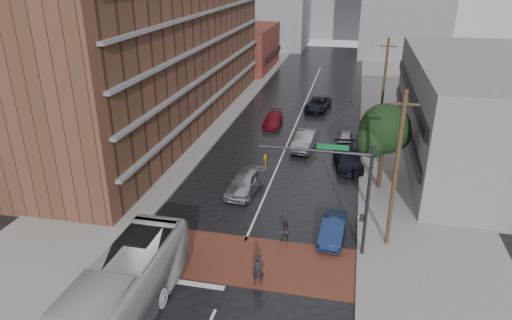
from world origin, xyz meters
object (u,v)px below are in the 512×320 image
at_px(transit_bus, 111,307).
at_px(car_travel_b, 305,140).
at_px(car_travel_c, 273,119).
at_px(car_parked_mid, 348,158).
at_px(suv_travel, 318,104).
at_px(car_travel_a, 245,182).
at_px(car_parked_near, 333,229).
at_px(car_parked_far, 345,138).
at_px(pedestrian_a, 258,270).
at_px(pedestrian_b, 286,231).

relative_size(transit_bus, car_travel_b, 2.51).
distance_m(car_travel_c, car_parked_mid, 12.69).
bearing_deg(suv_travel, car_travel_a, -90.54).
bearing_deg(car_travel_b, car_travel_c, 131.75).
relative_size(suv_travel, car_parked_near, 1.28).
height_order(suv_travel, car_parked_near, suv_travel).
height_order(car_travel_c, suv_travel, suv_travel).
height_order(car_travel_b, car_parked_mid, car_travel_b).
height_order(car_travel_a, car_parked_near, car_travel_a).
bearing_deg(car_travel_a, car_parked_far, 66.66).
bearing_deg(car_parked_mid, pedestrian_a, -113.44).
distance_m(car_travel_b, car_parked_near, 15.73).
relative_size(transit_bus, car_parked_mid, 2.33).
relative_size(car_travel_c, suv_travel, 0.85).
height_order(transit_bus, pedestrian_a, transit_bus).
xyz_separation_m(pedestrian_a, car_parked_far, (3.85, 22.88, -0.31)).
xyz_separation_m(pedestrian_b, car_travel_c, (-4.97, 22.58, -0.12)).
bearing_deg(car_parked_far, pedestrian_b, -96.09).
bearing_deg(car_travel_b, car_travel_a, -101.57).
distance_m(pedestrian_b, car_travel_c, 23.12).
distance_m(pedestrian_b, car_travel_a, 7.53).
height_order(car_parked_near, car_parked_mid, car_parked_mid).
relative_size(car_travel_a, car_parked_near, 1.20).
xyz_separation_m(transit_bus, car_travel_c, (1.65, 32.30, -1.10)).
relative_size(transit_bus, car_parked_far, 3.50).
xyz_separation_m(car_parked_mid, car_parked_far, (-0.41, 5.38, -0.17)).
height_order(transit_bus, pedestrian_b, transit_bus).
relative_size(pedestrian_b, car_parked_far, 0.43).
distance_m(car_travel_a, car_parked_mid, 10.20).
height_order(car_travel_a, suv_travel, car_travel_a).
bearing_deg(car_travel_b, car_parked_mid, -31.31).
height_order(transit_bus, car_parked_far, transit_bus).
xyz_separation_m(pedestrian_b, car_parked_far, (3.03, 18.45, -0.17)).
bearing_deg(transit_bus, pedestrian_a, 42.64).
xyz_separation_m(pedestrian_a, car_parked_mid, (4.25, 17.50, -0.14)).
xyz_separation_m(car_travel_a, suv_travel, (3.50, 23.08, -0.11)).
bearing_deg(transit_bus, car_travel_b, 77.57).
bearing_deg(car_travel_c, pedestrian_a, -82.50).
height_order(car_travel_a, car_parked_mid, car_travel_a).
distance_m(pedestrian_b, car_parked_mid, 13.51).
bearing_deg(car_travel_c, car_travel_a, -88.44).
xyz_separation_m(transit_bus, car_travel_b, (5.91, 26.10, -0.93)).
distance_m(car_travel_b, suv_travel, 12.97).
bearing_deg(car_parked_near, car_travel_a, 146.77).
relative_size(pedestrian_b, car_parked_mid, 0.29).
height_order(pedestrian_b, suv_travel, pedestrian_b).
bearing_deg(car_travel_b, pedestrian_a, -82.98).
bearing_deg(pedestrian_b, car_travel_b, 104.48).
bearing_deg(pedestrian_b, car_parked_near, 32.23).
relative_size(pedestrian_a, car_parked_near, 0.44).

